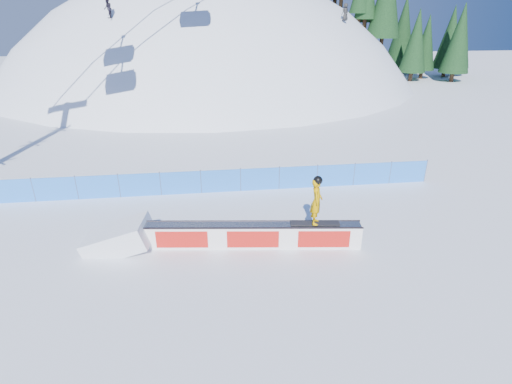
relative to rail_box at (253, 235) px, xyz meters
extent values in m
plane|color=white|center=(-0.99, 0.88, -0.49)|extent=(160.00, 160.00, 0.00)
sphere|color=white|center=(-0.99, 42.88, -18.49)|extent=(64.00, 64.00, 64.00)
cylinder|color=#342215|center=(17.88, 41.80, 7.93)|extent=(0.50, 0.50, 1.40)
cylinder|color=#342215|center=(17.95, 46.08, 7.70)|extent=(0.50, 0.50, 1.40)
cylinder|color=#342215|center=(20.21, 41.26, 6.02)|extent=(0.50, 0.50, 1.40)
cylinder|color=#342215|center=(21.65, 39.09, 4.41)|extent=(0.50, 0.50, 1.40)
cone|color=black|center=(21.65, 39.09, 8.38)|extent=(2.97, 2.97, 6.76)
cylinder|color=#342215|center=(22.98, 38.88, 2.92)|extent=(0.50, 0.50, 1.40)
cone|color=black|center=(22.98, 38.88, 6.88)|extent=(2.96, 2.96, 6.73)
cylinder|color=#342215|center=(25.54, 42.29, 0.11)|extent=(0.50, 0.50, 1.40)
cone|color=black|center=(25.54, 42.29, 4.84)|extent=(3.64, 3.64, 8.27)
cylinder|color=#342215|center=(26.27, 45.21, 0.11)|extent=(0.50, 0.50, 1.40)
cone|color=black|center=(26.27, 45.21, 4.15)|extent=(3.03, 3.03, 6.89)
cylinder|color=#342215|center=(28.75, 37.53, 0.11)|extent=(0.50, 0.50, 1.40)
cone|color=black|center=(28.75, 37.53, 4.24)|extent=(3.11, 3.11, 7.06)
cylinder|color=#342215|center=(28.93, 44.14, 0.11)|extent=(0.50, 0.50, 1.40)
cone|color=black|center=(28.93, 44.14, 4.96)|extent=(3.74, 3.74, 8.51)
cylinder|color=#342215|center=(31.33, 37.03, 0.11)|extent=(0.50, 0.50, 1.40)
cone|color=black|center=(31.33, 37.03, 4.10)|extent=(2.99, 2.99, 6.79)
cylinder|color=#342215|center=(32.31, 44.06, 0.11)|extent=(0.50, 0.50, 1.40)
cone|color=black|center=(32.31, 44.06, 4.38)|extent=(3.23, 3.23, 7.35)
cylinder|color=#342215|center=(34.77, 37.54, 0.11)|extent=(0.50, 0.50, 1.40)
cone|color=black|center=(34.77, 37.54, 4.42)|extent=(3.27, 3.27, 7.43)
cube|color=#2978EA|center=(-0.99, 5.38, 0.11)|extent=(22.00, 0.03, 1.20)
cylinder|color=#424F77|center=(-9.99, 5.38, 0.16)|extent=(0.05, 0.05, 1.30)
cylinder|color=#424F77|center=(-7.99, 5.38, 0.16)|extent=(0.05, 0.05, 1.30)
cylinder|color=#424F77|center=(-5.99, 5.38, 0.16)|extent=(0.05, 0.05, 1.30)
cylinder|color=#424F77|center=(-3.99, 5.38, 0.16)|extent=(0.05, 0.05, 1.30)
cylinder|color=#424F77|center=(-1.99, 5.38, 0.16)|extent=(0.05, 0.05, 1.30)
cylinder|color=#424F77|center=(0.01, 5.38, 0.16)|extent=(0.05, 0.05, 1.30)
cylinder|color=#424F77|center=(2.01, 5.38, 0.16)|extent=(0.05, 0.05, 1.30)
cylinder|color=#424F77|center=(4.01, 5.38, 0.16)|extent=(0.05, 0.05, 1.30)
cylinder|color=#424F77|center=(6.01, 5.38, 0.16)|extent=(0.05, 0.05, 1.30)
cylinder|color=#424F77|center=(8.01, 5.38, 0.16)|extent=(0.05, 0.05, 1.30)
cylinder|color=#424F77|center=(10.01, 5.38, 0.16)|extent=(0.05, 0.05, 1.30)
cube|color=white|center=(0.00, 0.00, -0.02)|extent=(8.36, 1.53, 0.94)
cube|color=#92959F|center=(0.00, 0.00, 0.47)|extent=(8.28, 1.55, 0.04)
cube|color=black|center=(-0.03, -0.27, 0.48)|extent=(8.30, 1.04, 0.06)
cube|color=black|center=(0.03, 0.27, 0.48)|extent=(8.30, 1.04, 0.06)
cube|color=red|center=(-0.03, -0.27, -0.02)|extent=(7.89, 0.98, 0.71)
cube|color=red|center=(0.03, 0.27, -0.02)|extent=(7.89, 0.98, 0.71)
cube|color=black|center=(2.36, -0.29, 0.53)|extent=(1.91, 0.57, 0.04)
imported|color=#CF9600|center=(2.36, -0.29, 1.46)|extent=(0.61, 0.76, 1.82)
sphere|color=black|center=(2.36, -0.29, 2.31)|extent=(0.34, 0.34, 0.34)
imported|color=black|center=(-9.55, 26.19, 8.25)|extent=(0.85, 0.96, 1.65)
imported|color=black|center=(13.16, 29.95, 7.96)|extent=(0.96, 0.83, 1.65)
camera|label=1|loc=(-1.57, -13.33, 7.89)|focal=28.00mm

